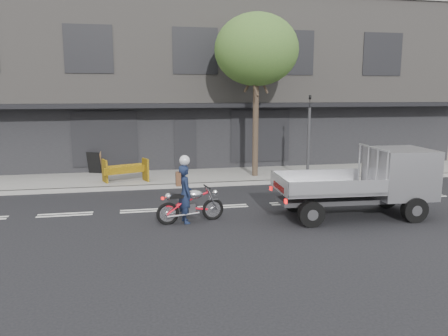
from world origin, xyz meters
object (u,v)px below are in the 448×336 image
Objects in this scene: rider at (185,194)px; construction_barrier at (125,171)px; flatbed_ute at (386,176)px; street_tree at (256,50)px; traffic_light_pole at (308,141)px; motorcycle at (191,204)px; sandwich_board at (94,163)px.

construction_barrier is (-1.77, 5.16, -0.20)m from rider.
rider is 0.36× the size of flatbed_ute.
traffic_light_pole is (2.00, -0.85, -3.63)m from street_tree.
traffic_light_pole is 2.15× the size of rider.
traffic_light_pole is 1.80× the size of motorcycle.
street_tree reaches higher than motorcycle.
traffic_light_pole is 5.24m from flatbed_ute.
traffic_light_pole is 7.39m from rider.
traffic_light_pole reaches higher than construction_barrier.
motorcycle is at bearing -42.41° from sandwich_board.
construction_barrier is (-7.66, 5.56, -0.56)m from flatbed_ute.
rider is at bearing -71.08° from construction_barrier.
rider is at bearing -43.38° from sandwich_board.
sandwich_board is at bearing 104.46° from motorcycle.
flatbed_ute is 2.73× the size of construction_barrier.
street_tree is 7.22× the size of sandwich_board.
construction_barrier is at bearing 177.28° from traffic_light_pole.
construction_barrier is (-1.92, 5.16, 0.10)m from motorcycle.
motorcycle is at bearing -138.32° from traffic_light_pole.
motorcycle is at bearing -99.32° from rider.
traffic_light_pole is 2.09× the size of construction_barrier.
flatbed_ute is at bearing -35.97° from construction_barrier.
street_tree is 7.09m from construction_barrier.
street_tree is at bearing 156.97° from traffic_light_pole.
motorcycle is 5.50m from construction_barrier.
flatbed_ute is at bearing -86.25° from traffic_light_pole.
flatbed_ute is at bearing -103.27° from rider.
sandwich_board is (-9.03, 7.86, -0.56)m from flatbed_ute.
traffic_light_pole reaches higher than sandwich_board.
flatbed_ute reaches higher than sandwich_board.
flatbed_ute is at bearing -68.88° from street_tree.
construction_barrier is 2.68m from sandwich_board.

